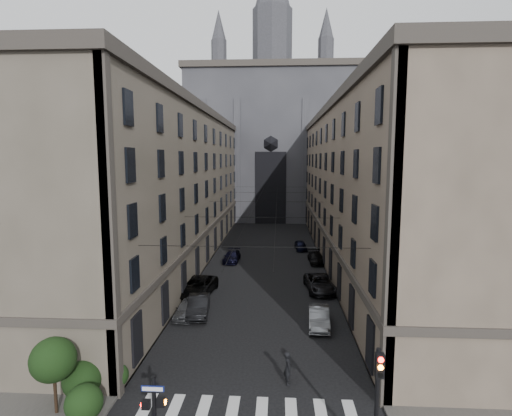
% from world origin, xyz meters
% --- Properties ---
extents(sidewalk_left, '(7.00, 80.00, 0.15)m').
position_xyz_m(sidewalk_left, '(-10.50, 36.00, 0.07)').
color(sidewalk_left, '#383533').
rests_on(sidewalk_left, ground).
extents(sidewalk_right, '(7.00, 80.00, 0.15)m').
position_xyz_m(sidewalk_right, '(10.50, 36.00, 0.07)').
color(sidewalk_right, '#383533').
rests_on(sidewalk_right, ground).
extents(zebra_crossing, '(11.00, 3.20, 0.01)m').
position_xyz_m(zebra_crossing, '(0.00, 5.00, 0.01)').
color(zebra_crossing, beige).
rests_on(zebra_crossing, ground).
extents(building_left, '(13.60, 60.60, 18.85)m').
position_xyz_m(building_left, '(-13.44, 36.00, 9.34)').
color(building_left, '#4C463A').
rests_on(building_left, ground).
extents(building_right, '(13.60, 60.60, 18.85)m').
position_xyz_m(building_right, '(13.44, 36.00, 9.34)').
color(building_right, brown).
rests_on(building_right, ground).
extents(gothic_tower, '(35.00, 23.00, 58.00)m').
position_xyz_m(gothic_tower, '(0.00, 74.96, 17.80)').
color(gothic_tower, '#2D2D33').
rests_on(gothic_tower, ground).
extents(pedestrian_signal_left, '(1.02, 0.38, 4.00)m').
position_xyz_m(pedestrian_signal_left, '(-3.51, 1.50, 2.32)').
color(pedestrian_signal_left, black).
rests_on(pedestrian_signal_left, ground).
extents(traffic_light_right, '(0.34, 0.50, 5.20)m').
position_xyz_m(traffic_light_right, '(5.60, 1.92, 3.29)').
color(traffic_light_right, black).
rests_on(traffic_light_right, ground).
extents(shrub_cluster, '(3.90, 4.40, 3.90)m').
position_xyz_m(shrub_cluster, '(-8.72, 5.01, 1.80)').
color(shrub_cluster, black).
rests_on(shrub_cluster, sidewalk_left).
extents(tram_wires, '(14.00, 60.00, 0.43)m').
position_xyz_m(tram_wires, '(0.00, 35.63, 7.25)').
color(tram_wires, black).
rests_on(tram_wires, ground).
extents(car_left_near, '(1.87, 4.09, 1.36)m').
position_xyz_m(car_left_near, '(-5.80, 17.25, 0.68)').
color(car_left_near, slate).
rests_on(car_left_near, ground).
extents(car_left_midnear, '(2.14, 4.83, 1.54)m').
position_xyz_m(car_left_midnear, '(-4.96, 17.67, 0.77)').
color(car_left_midnear, black).
rests_on(car_left_midnear, ground).
extents(car_left_midfar, '(3.32, 6.11, 1.63)m').
position_xyz_m(car_left_midfar, '(-5.96, 22.37, 0.81)').
color(car_left_midfar, black).
rests_on(car_left_midfar, ground).
extents(car_left_far, '(2.00, 4.53, 1.29)m').
position_xyz_m(car_left_far, '(-4.20, 34.70, 0.65)').
color(car_left_far, black).
rests_on(car_left_far, ground).
extents(car_right_near, '(1.82, 4.48, 1.45)m').
position_xyz_m(car_right_near, '(4.68, 15.98, 0.72)').
color(car_right_near, slate).
rests_on(car_right_near, ground).
extents(car_right_midnear, '(3.00, 5.67, 1.52)m').
position_xyz_m(car_right_midnear, '(5.58, 24.21, 0.76)').
color(car_right_midnear, black).
rests_on(car_right_midnear, ground).
extents(car_right_midfar, '(1.97, 4.47, 1.28)m').
position_xyz_m(car_right_midfar, '(6.20, 34.63, 0.64)').
color(car_right_midfar, black).
rests_on(car_right_midfar, ground).
extents(car_right_far, '(1.83, 3.88, 1.28)m').
position_xyz_m(car_right_far, '(4.70, 41.56, 0.64)').
color(car_right_far, black).
rests_on(car_right_far, ground).
extents(pedestrian, '(0.53, 0.74, 1.90)m').
position_xyz_m(pedestrian, '(2.13, 8.00, 0.95)').
color(pedestrian, black).
rests_on(pedestrian, ground).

